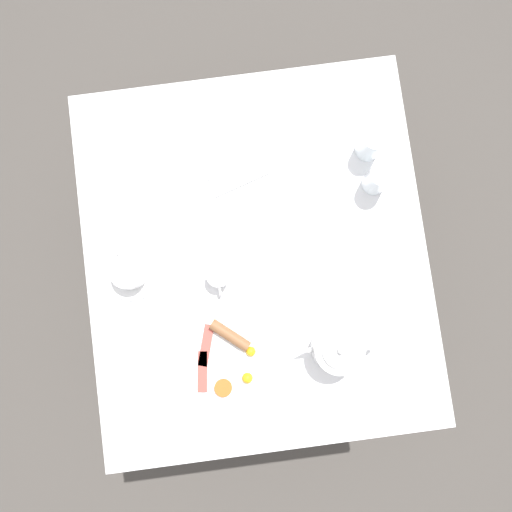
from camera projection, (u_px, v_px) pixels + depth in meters
ground_plane at (256, 273)px, 2.09m from camera, size 8.00×8.00×0.00m
table at (256, 259)px, 1.42m from camera, size 1.02×0.92×0.75m
breakfast_plate at (228, 359)px, 1.30m from camera, size 0.26×0.26×0.04m
teapot_near at (338, 349)px, 1.27m from camera, size 0.12×0.21×0.12m
teacup_with_saucer_left at (130, 271)px, 1.31m from camera, size 0.15×0.15×0.06m
water_glass_tall at (378, 179)px, 1.30m from camera, size 0.06×0.06×0.11m
water_glass_short at (371, 144)px, 1.31m from camera, size 0.06×0.06×0.11m
creamer_jug at (219, 277)px, 1.31m from camera, size 0.08×0.06×0.05m
napkin_folded at (236, 170)px, 1.36m from camera, size 0.13×0.18×0.01m
fork_by_plate at (154, 133)px, 1.37m from camera, size 0.12×0.14×0.00m
knife_by_plate at (373, 258)px, 1.34m from camera, size 0.23×0.04×0.00m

